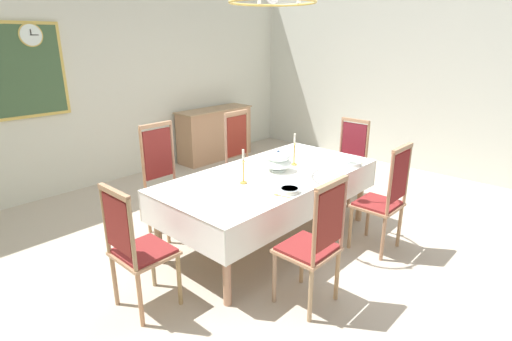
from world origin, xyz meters
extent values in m
cube|color=#B9AC9A|center=(0.00, 0.00, -0.02)|extent=(7.03, 5.71, 0.04)
cube|color=silver|center=(0.00, 2.89, 1.55)|extent=(7.03, 0.08, 3.09)
cube|color=silver|center=(3.56, 0.00, 1.55)|extent=(0.08, 5.71, 3.09)
cylinder|color=tan|center=(-1.09, -0.65, 0.36)|extent=(0.07, 0.07, 0.72)
cylinder|color=tan|center=(1.09, -0.65, 0.36)|extent=(0.07, 0.07, 0.72)
cylinder|color=#A37E5B|center=(-1.09, 0.31, 0.36)|extent=(0.07, 0.07, 0.72)
cylinder|color=tan|center=(1.09, 0.31, 0.36)|extent=(0.07, 0.07, 0.72)
cube|color=#A97F57|center=(0.00, -0.17, 0.68)|extent=(2.26, 1.04, 0.08)
cube|color=#AA7E5C|center=(0.00, -0.17, 0.74)|extent=(2.38, 1.16, 0.03)
cube|color=white|center=(0.00, -0.17, 0.76)|extent=(2.40, 1.18, 0.00)
cube|color=white|center=(0.00, -0.76, 0.60)|extent=(2.40, 0.00, 0.31)
cube|color=white|center=(0.00, 0.41, 0.60)|extent=(2.40, 0.00, 0.31)
cube|color=white|center=(-1.19, -0.17, 0.60)|extent=(0.00, 1.18, 0.31)
cube|color=white|center=(1.19, -0.17, 0.60)|extent=(0.00, 1.18, 0.31)
cylinder|color=#A47E63|center=(-0.80, -0.91, 0.23)|extent=(0.04, 0.04, 0.47)
cylinder|color=tan|center=(-0.42, -0.91, 0.23)|extent=(0.04, 0.04, 0.47)
cylinder|color=tan|center=(-0.80, -1.27, 0.23)|extent=(0.04, 0.04, 0.47)
cylinder|color=tan|center=(-0.42, -1.27, 0.23)|extent=(0.04, 0.04, 0.47)
cube|color=#AA7E5C|center=(-0.61, -1.09, 0.48)|extent=(0.44, 0.42, 0.03)
cube|color=maroon|center=(-0.61, -1.09, 0.50)|extent=(0.40, 0.38, 0.02)
cylinder|color=#B07958|center=(-0.81, -1.28, 0.79)|extent=(0.03, 0.03, 0.60)
cylinder|color=#B2745C|center=(-0.42, -1.28, 0.79)|extent=(0.03, 0.03, 0.60)
cube|color=maroon|center=(-0.61, -1.28, 0.82)|extent=(0.34, 0.02, 0.46)
cube|color=#AA7E5C|center=(-0.61, -1.28, 1.09)|extent=(0.40, 0.04, 0.04)
cylinder|color=#AC7860|center=(-0.42, 0.57, 0.23)|extent=(0.04, 0.04, 0.47)
cylinder|color=tan|center=(-0.80, 0.57, 0.23)|extent=(0.04, 0.04, 0.47)
cylinder|color=tan|center=(-0.42, 0.93, 0.23)|extent=(0.04, 0.04, 0.47)
cylinder|color=#A77A54|center=(-0.80, 0.93, 0.23)|extent=(0.04, 0.04, 0.47)
cube|color=#AA7E5C|center=(-0.61, 0.75, 0.48)|extent=(0.44, 0.42, 0.03)
cube|color=maroon|center=(-0.61, 0.75, 0.50)|extent=(0.40, 0.38, 0.02)
cylinder|color=#A3785C|center=(-0.42, 0.94, 0.85)|extent=(0.03, 0.03, 0.72)
cylinder|color=#AE7C57|center=(-0.81, 0.94, 0.85)|extent=(0.03, 0.03, 0.72)
cube|color=maroon|center=(-0.61, 0.94, 0.88)|extent=(0.34, 0.02, 0.55)
cube|color=#AA7E5C|center=(-0.61, 0.94, 1.21)|extent=(0.40, 0.04, 0.04)
cylinder|color=tan|center=(0.42, -0.91, 0.23)|extent=(0.04, 0.04, 0.47)
cylinder|color=#A77A55|center=(0.80, -0.91, 0.23)|extent=(0.04, 0.04, 0.47)
cylinder|color=#A27457|center=(0.42, -1.27, 0.23)|extent=(0.04, 0.04, 0.47)
cylinder|color=tan|center=(0.80, -1.27, 0.23)|extent=(0.04, 0.04, 0.47)
cube|color=#AA7E5C|center=(0.61, -1.09, 0.48)|extent=(0.44, 0.42, 0.03)
cube|color=maroon|center=(0.61, -1.09, 0.50)|extent=(0.40, 0.38, 0.02)
cylinder|color=#B17455|center=(0.41, -1.28, 0.80)|extent=(0.03, 0.03, 0.62)
cylinder|color=#A77E5C|center=(0.80, -1.28, 0.80)|extent=(0.03, 0.03, 0.62)
cube|color=maroon|center=(0.61, -1.28, 0.83)|extent=(0.34, 0.02, 0.47)
cube|color=#AA7E5C|center=(0.61, -1.28, 1.11)|extent=(0.40, 0.04, 0.04)
cylinder|color=#A87563|center=(0.80, 0.57, 0.23)|extent=(0.04, 0.04, 0.47)
cylinder|color=#A17F52|center=(0.42, 0.57, 0.23)|extent=(0.04, 0.04, 0.47)
cylinder|color=#AF7D57|center=(0.80, 0.93, 0.23)|extent=(0.04, 0.04, 0.47)
cylinder|color=#B17552|center=(0.42, 0.93, 0.23)|extent=(0.04, 0.04, 0.47)
cube|color=#AA7E5C|center=(0.61, 0.75, 0.48)|extent=(0.44, 0.42, 0.03)
cube|color=maroon|center=(0.61, 0.75, 0.50)|extent=(0.40, 0.38, 0.02)
cylinder|color=#A3815B|center=(0.80, 0.94, 0.83)|extent=(0.03, 0.03, 0.69)
cylinder|color=tan|center=(0.41, 0.94, 0.83)|extent=(0.03, 0.03, 0.69)
cube|color=maroon|center=(0.61, 0.94, 0.87)|extent=(0.34, 0.02, 0.52)
cube|color=#AA7E5C|center=(0.61, 0.94, 1.18)|extent=(0.40, 0.04, 0.04)
cylinder|color=#A08762|center=(-1.35, 0.02, 0.23)|extent=(0.04, 0.04, 0.47)
cylinder|color=#A58354|center=(-1.35, -0.36, 0.23)|extent=(0.04, 0.04, 0.47)
cylinder|color=#A57D5C|center=(-1.71, 0.02, 0.23)|extent=(0.04, 0.04, 0.47)
cylinder|color=tan|center=(-1.71, -0.36, 0.23)|extent=(0.04, 0.04, 0.47)
cube|color=#AA7E5C|center=(-1.53, -0.17, 0.48)|extent=(0.42, 0.44, 0.03)
cube|color=maroon|center=(-1.53, -0.17, 0.50)|extent=(0.38, 0.40, 0.02)
cylinder|color=tan|center=(-1.72, 0.02, 0.77)|extent=(0.03, 0.03, 0.56)
cylinder|color=tan|center=(-1.72, -0.37, 0.77)|extent=(0.03, 0.03, 0.56)
cube|color=maroon|center=(-1.72, -0.17, 0.80)|extent=(0.02, 0.34, 0.43)
cube|color=#AA7E5C|center=(-1.72, -0.17, 1.05)|extent=(0.04, 0.40, 0.04)
cylinder|color=#B3795C|center=(1.35, -0.36, 0.23)|extent=(0.04, 0.04, 0.47)
cylinder|color=#AF7C53|center=(1.35, 0.02, 0.23)|extent=(0.04, 0.04, 0.47)
cylinder|color=#B37661|center=(1.71, -0.36, 0.23)|extent=(0.04, 0.04, 0.47)
cylinder|color=#A27857|center=(1.71, 0.02, 0.23)|extent=(0.04, 0.04, 0.47)
cube|color=#AA7E5C|center=(1.53, -0.17, 0.48)|extent=(0.42, 0.44, 0.03)
cube|color=maroon|center=(1.53, -0.17, 0.50)|extent=(0.38, 0.40, 0.02)
cylinder|color=#A27953|center=(1.72, -0.37, 0.78)|extent=(0.03, 0.03, 0.57)
cylinder|color=tan|center=(1.72, 0.02, 0.78)|extent=(0.03, 0.03, 0.57)
cube|color=maroon|center=(1.72, -0.17, 0.81)|extent=(0.02, 0.34, 0.44)
cube|color=#AA7E5C|center=(1.72, -0.17, 1.06)|extent=(0.04, 0.40, 0.04)
cylinder|color=white|center=(0.12, -0.17, 0.77)|extent=(0.16, 0.16, 0.02)
ellipsoid|color=white|center=(0.12, -0.17, 0.84)|extent=(0.28, 0.28, 0.13)
ellipsoid|color=white|center=(0.12, -0.17, 0.92)|extent=(0.26, 0.26, 0.10)
sphere|color=#3C557D|center=(0.12, -0.17, 0.97)|extent=(0.03, 0.03, 0.03)
cylinder|color=gold|center=(-0.40, -0.17, 0.77)|extent=(0.07, 0.07, 0.02)
cylinder|color=gold|center=(-0.40, -0.17, 0.88)|extent=(0.02, 0.02, 0.21)
cone|color=gold|center=(-0.40, -0.17, 0.99)|extent=(0.04, 0.04, 0.02)
cylinder|color=silver|center=(-0.40, -0.17, 1.05)|extent=(0.02, 0.02, 0.10)
cylinder|color=gold|center=(0.40, -0.17, 0.77)|extent=(0.07, 0.07, 0.02)
cylinder|color=gold|center=(0.40, -0.17, 0.89)|extent=(0.02, 0.02, 0.22)
cone|color=gold|center=(0.40, -0.17, 1.00)|extent=(0.04, 0.04, 0.02)
cylinder|color=silver|center=(0.40, -0.17, 1.06)|extent=(0.02, 0.02, 0.10)
cylinder|color=white|center=(0.83, -0.65, 0.78)|extent=(0.20, 0.20, 0.04)
cylinder|color=white|center=(0.83, -0.65, 0.78)|extent=(0.16, 0.16, 0.03)
torus|color=#3C557D|center=(0.83, -0.65, 0.79)|extent=(0.19, 0.19, 0.01)
cylinder|color=white|center=(-0.28, -0.65, 0.78)|extent=(0.19, 0.19, 0.04)
cylinder|color=white|center=(-0.28, -0.65, 0.79)|extent=(0.16, 0.16, 0.03)
torus|color=#3C557D|center=(-0.28, -0.65, 0.80)|extent=(0.18, 0.18, 0.01)
cube|color=gold|center=(0.95, -0.69, 0.76)|extent=(0.03, 0.14, 0.00)
ellipsoid|color=gold|center=(0.97, -0.60, 0.76)|extent=(0.03, 0.05, 0.01)
cube|color=gold|center=(-0.40, -0.68, 0.76)|extent=(0.04, 0.14, 0.00)
ellipsoid|color=gold|center=(-0.42, -0.60, 0.76)|extent=(0.03, 0.05, 0.01)
cube|color=#AA7E5C|center=(1.67, 2.57, 0.44)|extent=(1.40, 0.44, 0.88)
cube|color=#A4815D|center=(1.67, 2.57, 0.89)|extent=(1.44, 0.48, 0.02)
cube|color=tan|center=(2.02, 2.80, 0.44)|extent=(0.59, 0.01, 0.70)
cube|color=tan|center=(1.32, 2.80, 0.44)|extent=(0.59, 0.01, 0.70)
cylinder|color=#D1B251|center=(-1.06, 2.82, 2.13)|extent=(0.28, 0.05, 0.28)
cylinder|color=white|center=(-1.06, 2.79, 2.13)|extent=(0.25, 0.01, 0.25)
cube|color=black|center=(-1.06, 2.79, 2.16)|extent=(0.01, 0.00, 0.07)
cube|color=black|center=(-1.03, 2.79, 2.13)|extent=(0.10, 0.00, 0.01)
cube|color=#D1B251|center=(-1.27, 2.83, 1.71)|extent=(1.10, 0.04, 1.17)
cube|color=#3D5B3A|center=(-1.27, 2.81, 1.71)|extent=(1.02, 0.01, 1.09)
torus|color=gold|center=(0.00, -0.17, 2.40)|extent=(0.81, 0.81, 0.02)
cylinder|color=silver|center=(0.39, -0.17, 2.44)|extent=(0.04, 0.04, 0.06)
cylinder|color=silver|center=(0.20, 0.16, 2.44)|extent=(0.04, 0.04, 0.06)
camera|label=1|loc=(-2.96, -2.70, 2.10)|focal=27.83mm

